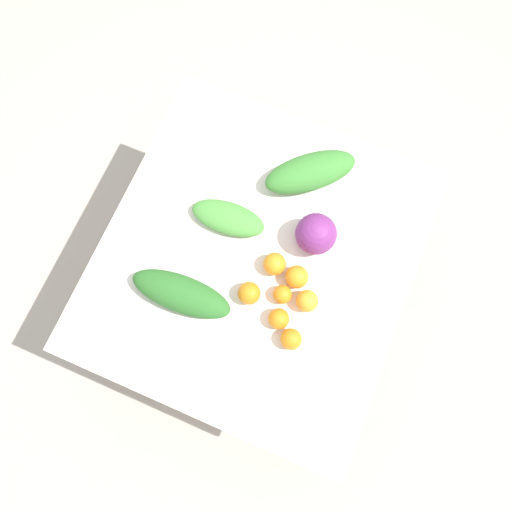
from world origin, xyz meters
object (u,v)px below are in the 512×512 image
Objects in this scene: orange_0 at (297,277)px; orange_6 at (291,339)px; greens_bunch_dandelion at (228,218)px; orange_4 at (279,319)px; cabbage_purple at (316,234)px; greens_bunch_beet_tops at (181,294)px; orange_5 at (249,293)px; orange_1 at (282,294)px; greens_bunch_kale at (310,172)px; orange_3 at (307,301)px; orange_2 at (275,264)px.

orange_6 is at bearing 16.51° from orange_0.
greens_bunch_dandelion is 3.75× the size of orange_4.
cabbage_purple is 0.41× the size of greens_bunch_beet_tops.
orange_0 is at bearing 70.75° from greens_bunch_dandelion.
greens_bunch_beet_tops reaches higher than orange_5.
orange_1 is 0.83× the size of orange_5.
greens_bunch_kale is at bearing 157.61° from greens_bunch_beet_tops.
orange_0 reaches higher than greens_bunch_dandelion.
orange_3 reaches higher than orange_1.
orange_2 is 1.01× the size of orange_5.
orange_1 is at bearing 111.17° from orange_5.
greens_bunch_kale is 4.27× the size of orange_2.
cabbage_purple is 0.16m from orange_0.
orange_4 is 0.13m from orange_5.
cabbage_purple reaches higher than greens_bunch_kale.
orange_3 is at bearing 109.74° from greens_bunch_beet_tops.
cabbage_purple is 0.23m from orange_3.
orange_2 reaches higher than orange_1.
cabbage_purple is 1.81× the size of orange_0.
greens_bunch_beet_tops is 0.33m from orange_2.
cabbage_purple is 1.89× the size of orange_3.
cabbage_purple is 0.32m from orange_4.
orange_2 is 0.26m from orange_6.
orange_0 is (0.11, 0.30, 0.01)m from greens_bunch_dandelion.
greens_bunch_kale reaches higher than orange_1.
orange_4 is at bearing -1.45° from cabbage_purple.
orange_0 is 0.16m from orange_4.
orange_3 reaches higher than greens_bunch_dandelion.
orange_3 is at bearing 65.15° from greens_bunch_dandelion.
cabbage_purple is at bearing 173.20° from orange_1.
orange_5 reaches higher than orange_6.
orange_4 is (-0.05, 0.33, -0.01)m from greens_bunch_beet_tops.
orange_5 is 0.21m from orange_6.
greens_bunch_beet_tops is at bearing -89.39° from orange_6.
orange_2 is (0.36, 0.01, -0.01)m from greens_bunch_kale.
orange_0 is 0.17m from orange_5.
greens_bunch_dandelion is at bearing -80.43° from cabbage_purple.
cabbage_purple is 2.00× the size of orange_6.
orange_1 is 0.09m from orange_3.
greens_bunch_beet_tops is 0.40m from orange_0.
greens_bunch_kale is 4.75× the size of orange_4.
greens_bunch_kale reaches higher than greens_bunch_dandelion.
cabbage_purple is 2.21× the size of orange_1.
greens_bunch_beet_tops is 0.40m from orange_6.
greens_bunch_kale is 0.34m from greens_bunch_dandelion.
orange_4 is (0.09, -0.07, -0.00)m from orange_3.
orange_0 is 1.00× the size of orange_2.
orange_4 reaches higher than orange_1.
greens_bunch_beet_tops is at bearing -22.39° from greens_bunch_kale.
cabbage_purple reaches higher than orange_6.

